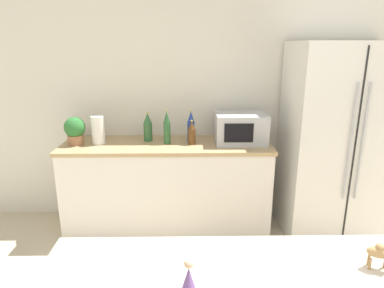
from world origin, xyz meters
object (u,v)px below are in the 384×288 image
at_px(back_bottle_1, 192,133).
at_px(back_bottle_3, 191,126).
at_px(wise_man_figurine_blue, 189,277).
at_px(microwave, 240,128).
at_px(paper_towel_roll, 98,130).
at_px(refrigerator, 336,141).
at_px(camel_figurine, 381,252).
at_px(potted_plant, 75,130).
at_px(back_bottle_0, 167,128).
at_px(back_bottle_2, 148,127).

distance_m(back_bottle_1, back_bottle_3, 0.12).
height_order(back_bottle_3, wise_man_figurine_blue, back_bottle_3).
bearing_deg(back_bottle_1, microwave, 6.42).
relative_size(paper_towel_roll, back_bottle_3, 0.88).
xyz_separation_m(paper_towel_roll, back_bottle_3, (0.88, 0.08, 0.01)).
bearing_deg(paper_towel_roll, refrigerator, -1.70).
height_order(paper_towel_roll, back_bottle_1, paper_towel_roll).
bearing_deg(camel_figurine, refrigerator, 70.44).
distance_m(paper_towel_roll, camel_figurine, 2.59).
relative_size(refrigerator, wise_man_figurine_blue, 15.48).
xyz_separation_m(potted_plant, back_bottle_0, (0.86, 0.01, 0.01)).
height_order(back_bottle_0, wise_man_figurine_blue, back_bottle_0).
xyz_separation_m(back_bottle_3, wise_man_figurine_blue, (-0.04, -2.27, 0.03)).
bearing_deg(potted_plant, microwave, 1.45).
distance_m(potted_plant, back_bottle_0, 0.86).
height_order(refrigerator, back_bottle_2, refrigerator).
height_order(refrigerator, back_bottle_0, refrigerator).
distance_m(paper_towel_roll, back_bottle_2, 0.47).
xyz_separation_m(refrigerator, back_bottle_0, (-1.60, 0.06, 0.13)).
distance_m(microwave, back_bottle_1, 0.47).
bearing_deg(microwave, back_bottle_2, 175.27).
xyz_separation_m(potted_plant, paper_towel_roll, (0.21, 0.02, -0.01)).
height_order(paper_towel_roll, camel_figurine, paper_towel_roll).
xyz_separation_m(paper_towel_roll, back_bottle_1, (0.88, -0.03, -0.02)).
height_order(back_bottle_0, back_bottle_1, back_bottle_0).
bearing_deg(back_bottle_2, back_bottle_3, -1.91).
bearing_deg(paper_towel_roll, back_bottle_3, 5.33).
relative_size(back_bottle_3, camel_figurine, 2.48).
bearing_deg(back_bottle_1, back_bottle_2, 163.49).
bearing_deg(back_bottle_1, camel_figurine, -72.45).
bearing_deg(back_bottle_1, potted_plant, 179.33).
height_order(refrigerator, back_bottle_1, refrigerator).
relative_size(back_bottle_1, back_bottle_3, 0.76).
bearing_deg(camel_figurine, back_bottle_0, 113.02).
height_order(paper_towel_roll, wise_man_figurine_blue, paper_towel_roll).
relative_size(back_bottle_0, camel_figurine, 2.62).
distance_m(back_bottle_0, back_bottle_2, 0.22).
distance_m(back_bottle_0, wise_man_figurine_blue, 2.19).
bearing_deg(back_bottle_2, microwave, -4.73).
relative_size(back_bottle_2, wise_man_figurine_blue, 2.42).
relative_size(potted_plant, back_bottle_3, 0.86).
xyz_separation_m(paper_towel_roll, wise_man_figurine_blue, (0.84, -2.18, 0.04)).
bearing_deg(back_bottle_3, back_bottle_0, -159.37).
distance_m(potted_plant, back_bottle_1, 1.10).
bearing_deg(refrigerator, back_bottle_1, 178.48).
distance_m(refrigerator, potted_plant, 2.47).
relative_size(paper_towel_roll, back_bottle_2, 0.94).
bearing_deg(microwave, back_bottle_0, -177.88).
height_order(back_bottle_1, wise_man_figurine_blue, wise_man_figurine_blue).
bearing_deg(back_bottle_3, microwave, -7.20).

